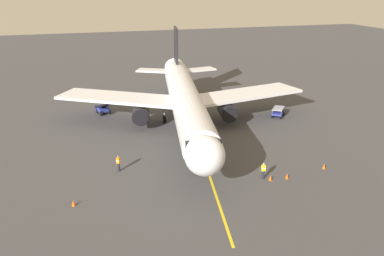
{
  "coord_description": "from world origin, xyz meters",
  "views": [
    {
      "loc": [
        14.21,
        51.84,
        18.48
      ],
      "look_at": [
        1.75,
        10.71,
        3.0
      ],
      "focal_mm": 38.4,
      "sensor_mm": 36.0,
      "label": 1
    }
  ],
  "objects_px": {
    "safety_cone_nose_right": "(324,166)",
    "safety_cone_wing_starboard": "(73,203)",
    "safety_cone_nose_left": "(270,178)",
    "safety_cone_wing_port": "(287,176)",
    "baggage_cart_near_nose": "(278,112)",
    "ground_crew_wing_walker": "(118,163)",
    "airplane": "(185,99)",
    "ground_crew_marshaller": "(263,171)",
    "belt_loader_portside": "(103,109)"
  },
  "relations": [
    {
      "from": "ground_crew_marshaller",
      "to": "belt_loader_portside",
      "type": "bearing_deg",
      "value": -63.48
    },
    {
      "from": "safety_cone_wing_starboard",
      "to": "baggage_cart_near_nose",
      "type": "bearing_deg",
      "value": -149.1
    },
    {
      "from": "ground_crew_marshaller",
      "to": "safety_cone_wing_port",
      "type": "relative_size",
      "value": 3.11
    },
    {
      "from": "ground_crew_wing_walker",
      "to": "safety_cone_nose_right",
      "type": "bearing_deg",
      "value": 164.75
    },
    {
      "from": "airplane",
      "to": "safety_cone_nose_left",
      "type": "distance_m",
      "value": 17.74
    },
    {
      "from": "ground_crew_marshaller",
      "to": "safety_cone_wing_starboard",
      "type": "height_order",
      "value": "ground_crew_marshaller"
    },
    {
      "from": "ground_crew_marshaller",
      "to": "belt_loader_portside",
      "type": "relative_size",
      "value": 0.36
    },
    {
      "from": "safety_cone_wing_starboard",
      "to": "belt_loader_portside",
      "type": "bearing_deg",
      "value": -100.83
    },
    {
      "from": "airplane",
      "to": "safety_cone_nose_left",
      "type": "xyz_separation_m",
      "value": [
        -3.86,
        16.91,
        -3.73
      ]
    },
    {
      "from": "ground_crew_wing_walker",
      "to": "safety_cone_nose_left",
      "type": "distance_m",
      "value": 15.36
    },
    {
      "from": "belt_loader_portside",
      "to": "safety_cone_wing_starboard",
      "type": "bearing_deg",
      "value": 79.17
    },
    {
      "from": "belt_loader_portside",
      "to": "safety_cone_wing_starboard",
      "type": "xyz_separation_m",
      "value": [
        4.99,
        26.11,
        -0.44
      ]
    },
    {
      "from": "baggage_cart_near_nose",
      "to": "safety_cone_wing_starboard",
      "type": "bearing_deg",
      "value": 30.9
    },
    {
      "from": "belt_loader_portside",
      "to": "safety_cone_nose_left",
      "type": "height_order",
      "value": "belt_loader_portside"
    },
    {
      "from": "ground_crew_marshaller",
      "to": "safety_cone_wing_port",
      "type": "bearing_deg",
      "value": 165.33
    },
    {
      "from": "baggage_cart_near_nose",
      "to": "safety_cone_nose_left",
      "type": "relative_size",
      "value": 5.29
    },
    {
      "from": "safety_cone_nose_right",
      "to": "safety_cone_wing_starboard",
      "type": "height_order",
      "value": "same"
    },
    {
      "from": "safety_cone_wing_starboard",
      "to": "safety_cone_wing_port",
      "type": "bearing_deg",
      "value": 178.06
    },
    {
      "from": "belt_loader_portside",
      "to": "ground_crew_wing_walker",
      "type": "bearing_deg",
      "value": 89.08
    },
    {
      "from": "safety_cone_nose_right",
      "to": "ground_crew_wing_walker",
      "type": "bearing_deg",
      "value": -15.25
    },
    {
      "from": "safety_cone_wing_port",
      "to": "airplane",
      "type": "bearing_deg",
      "value": -71.74
    },
    {
      "from": "airplane",
      "to": "safety_cone_nose_right",
      "type": "distance_m",
      "value": 19.57
    },
    {
      "from": "ground_crew_marshaller",
      "to": "airplane",
      "type": "bearing_deg",
      "value": -78.65
    },
    {
      "from": "ground_crew_wing_walker",
      "to": "safety_cone_nose_right",
      "type": "xyz_separation_m",
      "value": [
        -20.53,
        5.6,
        -0.61
      ]
    },
    {
      "from": "ground_crew_marshaller",
      "to": "safety_cone_wing_port",
      "type": "height_order",
      "value": "ground_crew_marshaller"
    },
    {
      "from": "ground_crew_marshaller",
      "to": "ground_crew_wing_walker",
      "type": "xyz_separation_m",
      "value": [
        13.4,
        -5.89,
        0.0
      ]
    },
    {
      "from": "airplane",
      "to": "safety_cone_nose_right",
      "type": "height_order",
      "value": "airplane"
    },
    {
      "from": "airplane",
      "to": "safety_cone_wing_starboard",
      "type": "relative_size",
      "value": 73.02
    },
    {
      "from": "ground_crew_wing_walker",
      "to": "ground_crew_marshaller",
      "type": "bearing_deg",
      "value": 156.26
    },
    {
      "from": "ground_crew_wing_walker",
      "to": "safety_cone_nose_right",
      "type": "relative_size",
      "value": 3.11
    },
    {
      "from": "belt_loader_portside",
      "to": "safety_cone_nose_left",
      "type": "relative_size",
      "value": 8.6
    },
    {
      "from": "airplane",
      "to": "safety_cone_wing_starboard",
      "type": "xyz_separation_m",
      "value": [
        14.77,
        16.34,
        -3.73
      ]
    },
    {
      "from": "airplane",
      "to": "ground_crew_wing_walker",
      "type": "distance_m",
      "value": 14.92
    },
    {
      "from": "belt_loader_portside",
      "to": "safety_cone_wing_port",
      "type": "relative_size",
      "value": 8.6
    },
    {
      "from": "baggage_cart_near_nose",
      "to": "belt_loader_portside",
      "type": "xyz_separation_m",
      "value": [
        23.98,
        -8.77,
        0.06
      ]
    },
    {
      "from": "ground_crew_marshaller",
      "to": "safety_cone_nose_left",
      "type": "xyz_separation_m",
      "value": [
        -0.56,
        0.49,
        -0.61
      ]
    },
    {
      "from": "safety_cone_wing_port",
      "to": "baggage_cart_near_nose",
      "type": "bearing_deg",
      "value": -115.45
    },
    {
      "from": "baggage_cart_near_nose",
      "to": "safety_cone_nose_left",
      "type": "xyz_separation_m",
      "value": [
        10.34,
        17.91,
        -0.38
      ]
    },
    {
      "from": "airplane",
      "to": "baggage_cart_near_nose",
      "type": "bearing_deg",
      "value": -175.99
    },
    {
      "from": "belt_loader_portside",
      "to": "safety_cone_nose_right",
      "type": "xyz_separation_m",
      "value": [
        -20.21,
        25.89,
        -0.44
      ]
    },
    {
      "from": "ground_crew_wing_walker",
      "to": "baggage_cart_near_nose",
      "type": "relative_size",
      "value": 0.59
    },
    {
      "from": "safety_cone_nose_left",
      "to": "safety_cone_nose_right",
      "type": "bearing_deg",
      "value": -173.22
    },
    {
      "from": "safety_cone_nose_left",
      "to": "safety_cone_wing_port",
      "type": "height_order",
      "value": "same"
    },
    {
      "from": "airplane",
      "to": "belt_loader_portside",
      "type": "distance_m",
      "value": 14.2
    },
    {
      "from": "safety_cone_nose_right",
      "to": "safety_cone_wing_starboard",
      "type": "distance_m",
      "value": 25.2
    },
    {
      "from": "baggage_cart_near_nose",
      "to": "ground_crew_wing_walker",
      "type": "bearing_deg",
      "value": 25.38
    },
    {
      "from": "safety_cone_wing_port",
      "to": "safety_cone_nose_left",
      "type": "bearing_deg",
      "value": -3.94
    },
    {
      "from": "safety_cone_nose_right",
      "to": "airplane",
      "type": "bearing_deg",
      "value": -57.1
    },
    {
      "from": "ground_crew_wing_walker",
      "to": "safety_cone_nose_right",
      "type": "distance_m",
      "value": 21.29
    },
    {
      "from": "ground_crew_marshaller",
      "to": "ground_crew_wing_walker",
      "type": "height_order",
      "value": "same"
    }
  ]
}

